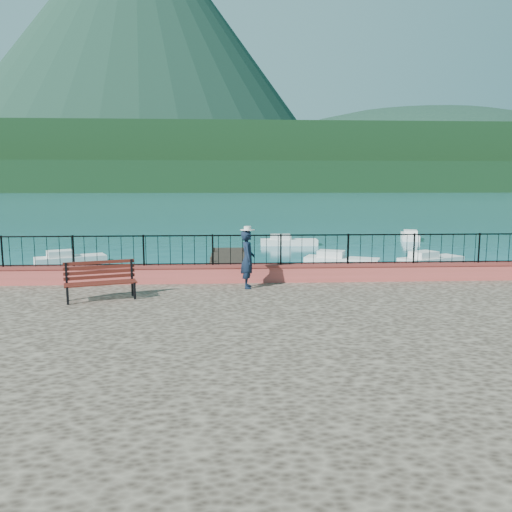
{
  "coord_description": "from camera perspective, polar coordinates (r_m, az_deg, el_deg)",
  "views": [
    {
      "loc": [
        -2.0,
        -12.23,
        4.33
      ],
      "look_at": [
        -1.2,
        2.0,
        2.3
      ],
      "focal_mm": 35.0,
      "sensor_mm": 36.0,
      "label": 1
    }
  ],
  "objects": [
    {
      "name": "promenade",
      "position": [
        7.53,
        13.64,
        -21.81
      ],
      "size": [
        30.0,
        20.0,
        1.2
      ],
      "primitive_type": "cube",
      "color": "#332821",
      "rests_on": "ground"
    },
    {
      "name": "hat",
      "position": [
        15.09,
        -0.97,
        3.19
      ],
      "size": [
        0.44,
        0.44,
        0.12
      ],
      "primitive_type": "cylinder",
      "color": "silver",
      "rests_on": "person"
    },
    {
      "name": "foothills",
      "position": [
        372.66,
        -2.96,
        10.81
      ],
      "size": [
        900.0,
        120.0,
        44.0
      ],
      "primitive_type": "cube",
      "color": "black",
      "rests_on": "ground"
    },
    {
      "name": "park_bench",
      "position": [
        14.36,
        -17.3,
        -3.58
      ],
      "size": [
        2.0,
        1.18,
        1.05
      ],
      "rotation": [
        0.0,
        0.0,
        0.32
      ],
      "color": "black",
      "rests_on": "promenade"
    },
    {
      "name": "boat_5",
      "position": [
        42.23,
        17.19,
        2.4
      ],
      "size": [
        2.49,
        4.4,
        0.8
      ],
      "primitive_type": "cube",
      "rotation": [
        0.0,
        0.0,
        1.27
      ],
      "color": "white",
      "rests_on": "ground"
    },
    {
      "name": "parapet",
      "position": [
        16.31,
        3.89,
        -1.94
      ],
      "size": [
        28.0,
        0.46,
        0.58
      ],
      "primitive_type": "cube",
      "color": "#CA4B49",
      "rests_on": "promenade"
    },
    {
      "name": "ground",
      "position": [
        13.13,
        5.85,
        -11.19
      ],
      "size": [
        2000.0,
        2000.0,
        0.0
      ],
      "primitive_type": "plane",
      "color": "#19596B",
      "rests_on": "ground"
    },
    {
      "name": "boat_2",
      "position": [
        28.95,
        19.37,
        -0.16
      ],
      "size": [
        3.97,
        2.74,
        0.8
      ],
      "primitive_type": "cube",
      "rotation": [
        0.0,
        0.0,
        0.43
      ],
      "color": "silver",
      "rests_on": "ground"
    },
    {
      "name": "boat_4",
      "position": [
        36.4,
        3.79,
        1.89
      ],
      "size": [
        4.12,
        1.4,
        0.8
      ],
      "primitive_type": "cube",
      "rotation": [
        0.0,
        0.0,
        -0.02
      ],
      "color": "silver",
      "rests_on": "ground"
    },
    {
      "name": "companion_hill",
      "position": [
        613.8,
        18.14,
        7.3
      ],
      "size": [
        448.0,
        384.0,
        180.0
      ],
      "primitive_type": "ellipsoid",
      "color": "#142D23",
      "rests_on": "ground"
    },
    {
      "name": "far_forest",
      "position": [
        312.27,
        -2.89,
        8.95
      ],
      "size": [
        900.0,
        60.0,
        18.0
      ],
      "primitive_type": "cube",
      "color": "black",
      "rests_on": "ground"
    },
    {
      "name": "boat_3",
      "position": [
        29.52,
        -20.42,
        -0.06
      ],
      "size": [
        3.9,
        2.79,
        0.8
      ],
      "primitive_type": "cube",
      "rotation": [
        0.0,
        0.0,
        0.45
      ],
      "color": "silver",
      "rests_on": "ground"
    },
    {
      "name": "volcano",
      "position": [
        745.43,
        -13.23,
        22.32
      ],
      "size": [
        560.0,
        560.0,
        380.0
      ],
      "primitive_type": "cone",
      "color": "#142D23",
      "rests_on": "ground"
    },
    {
      "name": "dock",
      "position": [
        24.59,
        -3.17,
        -1.7
      ],
      "size": [
        2.0,
        16.0,
        0.3
      ],
      "primitive_type": "cube",
      "color": "#2D231C",
      "rests_on": "ground"
    },
    {
      "name": "person",
      "position": [
        15.2,
        -0.96,
        -0.37
      ],
      "size": [
        0.43,
        0.65,
        1.78
      ],
      "primitive_type": "imported",
      "rotation": [
        0.0,
        0.0,
        1.57
      ],
      "color": "black",
      "rests_on": "promenade"
    },
    {
      "name": "railing",
      "position": [
        16.19,
        3.91,
        0.72
      ],
      "size": [
        27.0,
        0.05,
        0.95
      ],
      "primitive_type": "cube",
      "color": "black",
      "rests_on": "parapet"
    },
    {
      "name": "boat_0",
      "position": [
        22.68,
        -10.11,
        -2.0
      ],
      "size": [
        3.61,
        2.16,
        0.8
      ],
      "primitive_type": "cube",
      "rotation": [
        0.0,
        0.0,
        0.27
      ],
      "color": "silver",
      "rests_on": "ground"
    },
    {
      "name": "boat_1",
      "position": [
        27.54,
        9.77,
        -0.22
      ],
      "size": [
        4.15,
        2.75,
        0.8
      ],
      "primitive_type": "cube",
      "rotation": [
        0.0,
        0.0,
        -0.4
      ],
      "color": "silver",
      "rests_on": "ground"
    }
  ]
}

